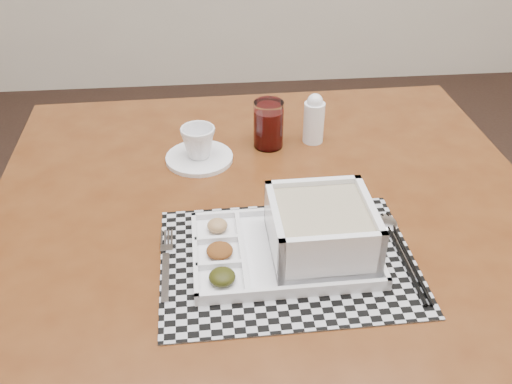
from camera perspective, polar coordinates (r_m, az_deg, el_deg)
The scene contains 10 objects.
dining_table at distance 1.16m, azimuth 1.48°, elevation -5.89°, with size 1.13×1.13×0.83m.
placemat at distance 1.00m, azimuth 3.20°, elevation -6.85°, with size 0.44×0.33×0.00m, color #B2B2BA.
serving_tray at distance 1.00m, azimuth 5.39°, elevation -4.38°, with size 0.32×0.23×0.10m.
fork at distance 1.01m, azimuth -8.97°, elevation -6.94°, with size 0.02×0.19×0.00m.
spoon at distance 1.10m, azimuth 13.23°, elevation -3.44°, with size 0.04×0.18×0.01m.
chopsticks at distance 1.04m, azimuth 14.64°, elevation -6.15°, with size 0.02×0.24×0.01m.
saucer at distance 1.28m, azimuth -5.68°, elevation 3.40°, with size 0.15×0.15×0.01m, color white.
cup at distance 1.26m, azimuth -5.79°, elevation 4.98°, with size 0.08×0.08×0.07m, color white.
juice_glass at distance 1.31m, azimuth 1.26°, elevation 6.62°, with size 0.07×0.07×0.11m.
creamer_bottle at distance 1.33m, azimuth 5.81°, elevation 7.28°, with size 0.05×0.05×0.12m.
Camera 1 is at (-0.21, -0.88, 1.50)m, focal length 40.00 mm.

